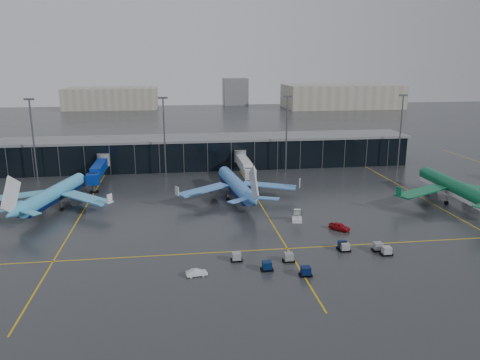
{
  "coord_description": "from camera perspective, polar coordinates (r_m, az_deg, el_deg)",
  "views": [
    {
      "loc": [
        -11.39,
        -100.14,
        36.56
      ],
      "look_at": [
        5.0,
        18.0,
        6.0
      ],
      "focal_mm": 35.0,
      "sensor_mm": 36.0,
      "label": 1
    }
  ],
  "objects": [
    {
      "name": "service_van_white",
      "position": [
        83.55,
        -5.31,
        -11.17
      ],
      "size": [
        3.88,
        1.85,
        1.23
      ],
      "primitive_type": "imported",
      "rotation": [
        0.0,
        0.0,
        1.72
      ],
      "color": "white",
      "rests_on": "ground"
    },
    {
      "name": "taxi_lines",
      "position": [
        118.57,
        2.89,
        -3.6
      ],
      "size": [
        220.0,
        120.0,
        0.02
      ],
      "color": "gold",
      "rests_on": "ground"
    },
    {
      "name": "airliner_arkefly",
      "position": [
        126.94,
        -21.8,
        -0.57
      ],
      "size": [
        43.41,
        46.9,
        12.17
      ],
      "primitive_type": null,
      "rotation": [
        0.0,
        0.0,
        -0.25
      ],
      "color": "#44ADE0",
      "rests_on": "ground"
    },
    {
      "name": "baggage_carts",
      "position": [
        90.95,
        9.74,
        -9.03
      ],
      "size": [
        31.33,
        12.05,
        1.7
      ],
      "color": "black",
      "rests_on": "ground"
    },
    {
      "name": "jet_bridges",
      "position": [
        148.55,
        -16.85,
        1.3
      ],
      "size": [
        94.0,
        27.5,
        7.2
      ],
      "color": "#595B60",
      "rests_on": "ground"
    },
    {
      "name": "mobile_airstair",
      "position": [
        110.57,
        6.96,
        -4.62
      ],
      "size": [
        2.88,
        3.62,
        3.45
      ],
      "rotation": [
        0.0,
        0.0,
        -0.23
      ],
      "color": "white",
      "rests_on": "ground"
    },
    {
      "name": "airliner_aer_lingus",
      "position": [
        135.34,
        24.75,
        0.2
      ],
      "size": [
        38.56,
        43.53,
        13.0
      ],
      "primitive_type": null,
      "rotation": [
        0.0,
        0.0,
        -0.03
      ],
      "color": "#0B633A",
      "rests_on": "ground"
    },
    {
      "name": "airliner_klm_near",
      "position": [
        126.44,
        -0.53,
        0.41
      ],
      "size": [
        38.77,
        43.03,
        12.13
      ],
      "primitive_type": null,
      "rotation": [
        0.0,
        0.0,
        0.11
      ],
      "color": "#4589E3",
      "rests_on": "ground"
    },
    {
      "name": "service_van_red",
      "position": [
        106.46,
        12.03,
        -5.58
      ],
      "size": [
        4.65,
        4.82,
        1.63
      ],
      "primitive_type": "imported",
      "rotation": [
        0.0,
        0.0,
        0.74
      ],
      "color": "#9D0C11",
      "rests_on": "ground"
    },
    {
      "name": "ground",
      "position": [
        107.21,
        -1.33,
        -5.57
      ],
      "size": [
        600.0,
        600.0,
        0.0
      ],
      "primitive_type": "plane",
      "color": "#282B2D",
      "rests_on": "ground"
    },
    {
      "name": "flood_masts",
      "position": [
        152.73,
        -1.66,
        5.8
      ],
      "size": [
        203.0,
        0.5,
        25.5
      ],
      "color": "#595B60",
      "rests_on": "ground"
    },
    {
      "name": "distant_hangars",
      "position": [
        376.29,
        1.53,
        10.13
      ],
      "size": [
        260.0,
        71.0,
        22.0
      ],
      "color": "#B2AD99",
      "rests_on": "ground"
    },
    {
      "name": "terminal_pier",
      "position": [
        165.49,
        -3.82,
        3.49
      ],
      "size": [
        142.0,
        17.0,
        10.7
      ],
      "color": "black",
      "rests_on": "ground"
    }
  ]
}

